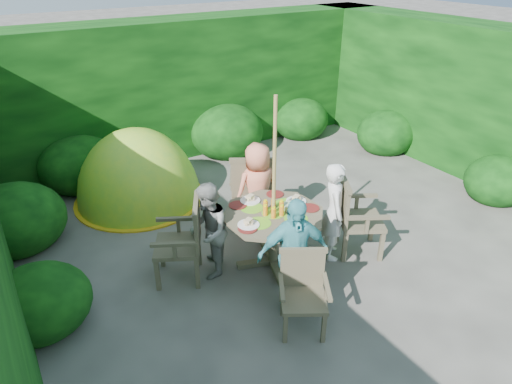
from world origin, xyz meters
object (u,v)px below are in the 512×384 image
parasol_pole (274,187)px  child_front (293,255)px  garden_chair_back (252,187)px  child_right (334,211)px  child_back (258,189)px  dome_tent (141,199)px  child_left (208,231)px  garden_chair_left (184,240)px  garden_chair_front (303,290)px  patio_table (274,221)px  garden_chair_right (354,215)px

parasol_pole → child_front: (-0.25, -0.76, -0.42)m
garden_chair_back → child_right: bearing=139.2°
child_back → dome_tent: size_ratio=0.54×
garden_chair_back → child_left: size_ratio=0.85×
garden_chair_left → garden_chair_front: 1.56m
child_left → child_back: bearing=146.1°
patio_table → child_left: child_left is taller
garden_chair_back → dome_tent: dome_tent is taller
garden_chair_right → garden_chair_left: bearing=102.4°
garden_chair_left → child_right: child_right is taller
garden_chair_right → child_back: (-0.79, 1.08, 0.12)m
garden_chair_front → child_back: 1.92m
garden_chair_front → dome_tent: 3.66m
garden_chair_left → child_back: 1.37m
child_front → child_right: bearing=45.2°
parasol_pole → garden_chair_left: size_ratio=2.20×
garden_chair_right → child_left: (-1.80, 0.57, 0.06)m
patio_table → garden_chair_right: size_ratio=1.58×
garden_chair_right → child_left: child_left is taller
child_back → parasol_pole: bearing=77.2°
patio_table → garden_chair_left: size_ratio=1.61×
patio_table → dome_tent: (-0.88, 2.54, -0.62)m
garden_chair_front → patio_table: bearing=103.4°
child_right → garden_chair_front: bearing=158.8°
garden_chair_left → child_left: size_ratio=0.82×
child_right → child_front: child_front is taller
child_front → dome_tent: size_ratio=0.55×
child_back → dome_tent: child_back is taller
parasol_pole → child_right: parasol_pole is taller
garden_chair_front → child_front: size_ratio=0.62×
garden_chair_right → garden_chair_left: 2.18m
garden_chair_front → child_front: bearing=105.8°
patio_table → parasol_pole: (-0.00, 0.00, 0.48)m
child_front → parasol_pole: bearing=90.2°
garden_chair_right → child_right: child_right is taller
garden_chair_back → child_front: bearing=102.9°
garden_chair_back → child_front: 1.89m
child_left → child_back: (1.01, 0.51, 0.06)m
patio_table → dome_tent: dome_tent is taller
patio_table → parasol_pole: 0.48m
child_back → patio_table: bearing=77.5°
patio_table → child_left: (-0.76, 0.25, -0.02)m
child_left → dome_tent: bearing=-147.8°
child_right → garden_chair_left: bearing=104.5°
garden_chair_front → child_back: size_ratio=0.63×
child_left → child_right: bearing=101.1°
garden_chair_left → garden_chair_back: garden_chair_back is taller
garden_chair_front → child_back: bearing=103.2°
patio_table → child_right: child_right is taller
garden_chair_back → child_left: (-1.08, -0.79, 0.06)m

